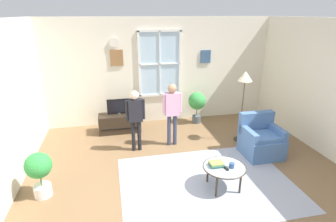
% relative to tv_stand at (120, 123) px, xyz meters
% --- Properties ---
extents(ground_plane, '(6.58, 6.84, 0.02)m').
position_rel_tv_stand_xyz_m(ground_plane, '(1.17, -2.57, -0.24)').
color(ground_plane, brown).
extents(back_wall, '(5.98, 0.17, 2.77)m').
position_rel_tv_stand_xyz_m(back_wall, '(1.17, 0.60, 1.16)').
color(back_wall, silver).
rests_on(back_wall, ground_plane).
extents(area_rug, '(3.03, 2.29, 0.01)m').
position_rel_tv_stand_xyz_m(area_rug, '(1.39, -2.57, -0.23)').
color(area_rug, '#999EAD').
rests_on(area_rug, ground_plane).
extents(tv_stand, '(1.03, 0.46, 0.46)m').
position_rel_tv_stand_xyz_m(tv_stand, '(0.00, 0.00, 0.00)').
color(tv_stand, '#2D2319').
rests_on(tv_stand, ground_plane).
extents(television, '(0.57, 0.08, 0.40)m').
position_rel_tv_stand_xyz_m(television, '(-0.00, -0.00, 0.44)').
color(television, '#4C4C4C').
rests_on(television, tv_stand).
extents(armchair, '(0.76, 0.74, 0.87)m').
position_rel_tv_stand_xyz_m(armchair, '(2.86, -1.82, 0.10)').
color(armchair, '#476B9E').
rests_on(armchair, ground_plane).
extents(coffee_table, '(0.74, 0.74, 0.42)m').
position_rel_tv_stand_xyz_m(coffee_table, '(1.63, -2.76, 0.15)').
color(coffee_table, '#99B2B7').
rests_on(coffee_table, ground_plane).
extents(book_stack, '(0.25, 0.19, 0.08)m').
position_rel_tv_stand_xyz_m(book_stack, '(1.50, -2.71, 0.22)').
color(book_stack, '#4A656F').
rests_on(book_stack, coffee_table).
extents(cup, '(0.09, 0.09, 0.09)m').
position_rel_tv_stand_xyz_m(cup, '(1.74, -2.82, 0.22)').
color(cup, '#334C8C').
rests_on(cup, coffee_table).
extents(remote_near_books, '(0.06, 0.14, 0.02)m').
position_rel_tv_stand_xyz_m(remote_near_books, '(1.63, -2.83, 0.19)').
color(remote_near_books, black).
rests_on(remote_near_books, coffee_table).
extents(person_black_shirt, '(0.41, 0.19, 1.36)m').
position_rel_tv_stand_xyz_m(person_black_shirt, '(0.31, -1.09, 0.62)').
color(person_black_shirt, black).
rests_on(person_black_shirt, ground_plane).
extents(person_pink_shirt, '(0.43, 0.20, 1.43)m').
position_rel_tv_stand_xyz_m(person_pink_shirt, '(1.13, -0.99, 0.66)').
color(person_pink_shirt, '#333851').
rests_on(person_pink_shirt, ground_plane).
extents(potted_plant_by_window, '(0.47, 0.47, 0.86)m').
position_rel_tv_stand_xyz_m(potted_plant_by_window, '(2.08, 0.16, 0.34)').
color(potted_plant_by_window, '#4C565B').
rests_on(potted_plant_by_window, ground_plane).
extents(potted_plant_corner, '(0.42, 0.42, 0.79)m').
position_rel_tv_stand_xyz_m(potted_plant_corner, '(-1.37, -2.35, 0.26)').
color(potted_plant_corner, silver).
rests_on(potted_plant_corner, ground_plane).
extents(floor_lamp, '(0.32, 0.32, 1.66)m').
position_rel_tv_stand_xyz_m(floor_lamp, '(2.75, -1.10, 1.16)').
color(floor_lamp, black).
rests_on(floor_lamp, ground_plane).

